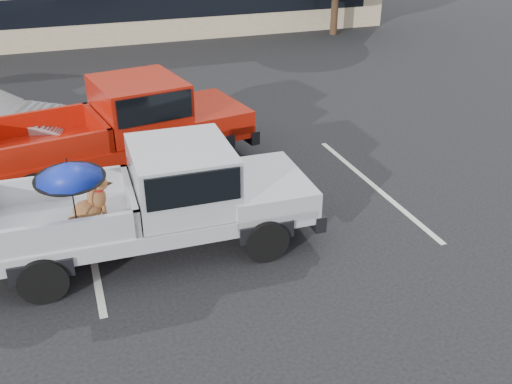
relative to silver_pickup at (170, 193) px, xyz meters
The scene contains 5 objects.
ground 2.21m from the silver_pickup, 35.18° to the right, with size 90.00×90.00×0.00m, color black.
stripe_left 1.96m from the silver_pickup, 148.05° to the left, with size 0.12×5.00×0.01m, color silver.
stripe_right 4.79m from the silver_pickup, 10.84° to the left, with size 0.12×5.00×0.01m, color silver.
silver_pickup is the anchor object (origin of this frame).
red_pickup 3.60m from the silver_pickup, 91.02° to the left, with size 6.43×3.17×2.03m.
Camera 1 is at (-3.10, -7.52, 5.58)m, focal length 40.00 mm.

